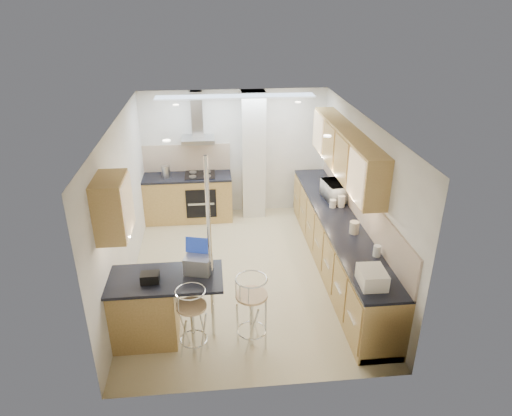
{
  "coord_description": "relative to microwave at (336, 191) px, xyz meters",
  "views": [
    {
      "loc": [
        -0.46,
        -6.26,
        4.1
      ],
      "look_at": [
        0.2,
        0.2,
        1.06
      ],
      "focal_mm": 32.0,
      "sensor_mm": 36.0,
      "label": 1
    }
  ],
  "objects": [
    {
      "name": "laptop",
      "position": [
        -2.31,
        -2.09,
        -0.02
      ],
      "size": [
        0.38,
        0.32,
        0.22
      ],
      "primitive_type": "cube",
      "rotation": [
        0.0,
        0.0,
        -0.27
      ],
      "color": "#93979B",
      "rests_on": "peninsula"
    },
    {
      "name": "room_shell",
      "position": [
        -1.3,
        -0.35,
        0.47
      ],
      "size": [
        3.64,
        4.84,
        2.51
      ],
      "color": "white",
      "rests_on": "ground"
    },
    {
      "name": "kettle",
      "position": [
        -2.97,
        1.33,
        -0.03
      ],
      "size": [
        0.16,
        0.16,
        0.23
      ],
      "primitive_type": "cylinder",
      "color": "#ACAEB1",
      "rests_on": "back_counter"
    },
    {
      "name": "jar_a",
      "position": [
        0.01,
        -0.32,
        -0.06
      ],
      "size": [
        0.14,
        0.14,
        0.19
      ],
      "primitive_type": "cylinder",
      "rotation": [
        0.0,
        0.0,
        0.15
      ],
      "color": "silver",
      "rests_on": "right_counter"
    },
    {
      "name": "bar_stool_end",
      "position": [
        -1.67,
        -2.42,
        -0.56
      ],
      "size": [
        0.59,
        0.59,
        1.03
      ],
      "primitive_type": null,
      "rotation": [
        0.0,
        0.0,
        0.69
      ],
      "color": "tan",
      "rests_on": "ground"
    },
    {
      "name": "back_counter",
      "position": [
        -2.57,
        1.37,
        -0.61
      ],
      "size": [
        1.7,
        0.63,
        0.92
      ],
      "color": "olive",
      "rests_on": "ground"
    },
    {
      "name": "microwave",
      "position": [
        0.0,
        0.0,
        0.0
      ],
      "size": [
        0.44,
        0.59,
        0.3
      ],
      "primitive_type": "imported",
      "rotation": [
        0.0,
        0.0,
        1.7
      ],
      "color": "white",
      "rests_on": "right_counter"
    },
    {
      "name": "jar_b",
      "position": [
        -0.13,
        -0.33,
        -0.08
      ],
      "size": [
        0.12,
        0.12,
        0.13
      ],
      "primitive_type": "cylinder",
      "rotation": [
        0.0,
        0.0,
        -0.12
      ],
      "color": "silver",
      "rests_on": "right_counter"
    },
    {
      "name": "right_counter",
      "position": [
        -0.12,
        -0.73,
        -0.61
      ],
      "size": [
        0.63,
        4.4,
        0.92
      ],
      "color": "olive",
      "rests_on": "ground"
    },
    {
      "name": "jar_d",
      "position": [
        0.06,
        -1.91,
        -0.07
      ],
      "size": [
        0.11,
        0.11,
        0.16
      ],
      "primitive_type": "cylinder",
      "rotation": [
        0.0,
        0.0,
        0.13
      ],
      "color": "white",
      "rests_on": "right_counter"
    },
    {
      "name": "bread_bin",
      "position": [
        -0.23,
        -2.55,
        -0.05
      ],
      "size": [
        0.31,
        0.39,
        0.2
      ],
      "primitive_type": "cube",
      "rotation": [
        0.0,
        0.0,
        -0.03
      ],
      "color": "silver",
      "rests_on": "right_counter"
    },
    {
      "name": "peninsula",
      "position": [
        -2.75,
        -2.18,
        -0.6
      ],
      "size": [
        1.47,
        0.72,
        0.94
      ],
      "color": "olive",
      "rests_on": "ground"
    },
    {
      "name": "ground",
      "position": [
        -1.62,
        -0.73,
        -1.07
      ],
      "size": [
        4.8,
        4.8,
        0.0
      ],
      "primitive_type": "plane",
      "color": "#CCBA88",
      "rests_on": "ground"
    },
    {
      "name": "bar_stool_near",
      "position": [
        -2.4,
        -2.48,
        -0.59
      ],
      "size": [
        0.39,
        0.39,
        0.95
      ],
      "primitive_type": null,
      "rotation": [
        0.0,
        0.0,
        0.01
      ],
      "color": "tan",
      "rests_on": "ground"
    },
    {
      "name": "jar_c",
      "position": [
        -0.05,
        -1.24,
        -0.06
      ],
      "size": [
        0.16,
        0.16,
        0.18
      ],
      "primitive_type": "cylinder",
      "rotation": [
        0.0,
        0.0,
        0.12
      ],
      "color": "#B9AC94",
      "rests_on": "right_counter"
    },
    {
      "name": "bag",
      "position": [
        -2.89,
        -2.25,
        -0.07
      ],
      "size": [
        0.23,
        0.17,
        0.12
      ],
      "primitive_type": "cube",
      "rotation": [
        0.0,
        0.0,
        0.02
      ],
      "color": "black",
      "rests_on": "peninsula"
    }
  ]
}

